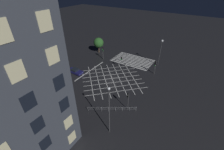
{
  "coord_description": "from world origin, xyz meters",
  "views": [
    {
      "loc": [
        -17.51,
        27.42,
        22.01
      ],
      "look_at": [
        0.0,
        0.0,
        1.08
      ],
      "focal_mm": 24.0,
      "sensor_mm": 36.0,
      "label": 1
    }
  ],
  "objects_px": {
    "traffic_light_nw_main": "(128,98)",
    "traffic_light_sw_cross": "(155,66)",
    "street_lamp_east": "(161,46)",
    "traffic_light_se_cross": "(103,51)",
    "traffic_light_median_south": "(123,58)",
    "waiting_car": "(75,71)",
    "street_tree_near": "(99,43)",
    "street_lamp_west": "(109,106)",
    "traffic_light_ne_main": "(67,77)",
    "traffic_light_sw_main": "(156,65)",
    "traffic_light_se_main": "(103,51)"
  },
  "relations": [
    {
      "from": "traffic_light_nw_main",
      "to": "traffic_light_sw_cross",
      "type": "bearing_deg",
      "value": -89.36
    },
    {
      "from": "traffic_light_nw_main",
      "to": "street_lamp_east",
      "type": "xyz_separation_m",
      "value": [
        0.72,
        -21.32,
        3.18
      ]
    },
    {
      "from": "traffic_light_nw_main",
      "to": "traffic_light_se_cross",
      "type": "xyz_separation_m",
      "value": [
        17.02,
        -15.62,
        0.01
      ]
    },
    {
      "from": "traffic_light_sw_cross",
      "to": "traffic_light_se_cross",
      "type": "distance_m",
      "value": 16.86
    },
    {
      "from": "traffic_light_median_south",
      "to": "waiting_car",
      "type": "distance_m",
      "value": 14.11
    },
    {
      "from": "street_tree_near",
      "to": "street_lamp_west",
      "type": "bearing_deg",
      "value": 129.83
    },
    {
      "from": "traffic_light_ne_main",
      "to": "waiting_car",
      "type": "bearing_deg",
      "value": 121.73
    },
    {
      "from": "traffic_light_nw_main",
      "to": "street_lamp_east",
      "type": "distance_m",
      "value": 21.56
    },
    {
      "from": "street_lamp_west",
      "to": "waiting_car",
      "type": "height_order",
      "value": "street_lamp_west"
    },
    {
      "from": "traffic_light_sw_cross",
      "to": "traffic_light_ne_main",
      "type": "relative_size",
      "value": 0.76
    },
    {
      "from": "street_lamp_west",
      "to": "street_tree_near",
      "type": "distance_m",
      "value": 33.11
    },
    {
      "from": "traffic_light_sw_main",
      "to": "waiting_car",
      "type": "distance_m",
      "value": 21.84
    },
    {
      "from": "traffic_light_sw_main",
      "to": "street_tree_near",
      "type": "relative_size",
      "value": 0.77
    },
    {
      "from": "traffic_light_se_main",
      "to": "traffic_light_median_south",
      "type": "bearing_deg",
      "value": -7.99
    },
    {
      "from": "traffic_light_sw_cross",
      "to": "traffic_light_se_cross",
      "type": "relative_size",
      "value": 0.79
    },
    {
      "from": "traffic_light_ne_main",
      "to": "street_tree_near",
      "type": "xyz_separation_m",
      "value": [
        6.29,
        -20.36,
        0.38
      ]
    },
    {
      "from": "traffic_light_median_south",
      "to": "street_lamp_west",
      "type": "relative_size",
      "value": 0.41
    },
    {
      "from": "street_lamp_east",
      "to": "street_tree_near",
      "type": "height_order",
      "value": "street_lamp_east"
    },
    {
      "from": "traffic_light_sw_cross",
      "to": "street_lamp_east",
      "type": "bearing_deg",
      "value": -174.11
    },
    {
      "from": "traffic_light_nw_main",
      "to": "street_lamp_west",
      "type": "height_order",
      "value": "street_lamp_west"
    },
    {
      "from": "traffic_light_se_main",
      "to": "street_lamp_east",
      "type": "bearing_deg",
      "value": 18.07
    },
    {
      "from": "street_tree_near",
      "to": "traffic_light_nw_main",
      "type": "bearing_deg",
      "value": 138.01
    },
    {
      "from": "traffic_light_se_cross",
      "to": "traffic_light_se_main",
      "type": "bearing_deg",
      "value": -149.92
    },
    {
      "from": "traffic_light_sw_cross",
      "to": "traffic_light_nw_main",
      "type": "xyz_separation_m",
      "value": [
        -0.18,
        16.03,
        0.61
      ]
    },
    {
      "from": "traffic_light_ne_main",
      "to": "street_lamp_east",
      "type": "xyz_separation_m",
      "value": [
        -14.31,
        -22.49,
        2.95
      ]
    },
    {
      "from": "traffic_light_ne_main",
      "to": "street_lamp_east",
      "type": "relative_size",
      "value": 0.55
    },
    {
      "from": "traffic_light_nw_main",
      "to": "waiting_car",
      "type": "xyz_separation_m",
      "value": [
        18.61,
        -4.61,
        -2.4
      ]
    },
    {
      "from": "traffic_light_se_main",
      "to": "traffic_light_sw_main",
      "type": "height_order",
      "value": "traffic_light_sw_main"
    },
    {
      "from": "street_tree_near",
      "to": "street_lamp_east",
      "type": "bearing_deg",
      "value": -174.1
    },
    {
      "from": "traffic_light_nw_main",
      "to": "street_tree_near",
      "type": "xyz_separation_m",
      "value": [
        21.32,
        -19.19,
        0.61
      ]
    },
    {
      "from": "street_lamp_west",
      "to": "traffic_light_se_cross",
      "type": "bearing_deg",
      "value": -52.28
    },
    {
      "from": "street_lamp_west",
      "to": "waiting_car",
      "type": "relative_size",
      "value": 2.17
    },
    {
      "from": "traffic_light_ne_main",
      "to": "street_tree_near",
      "type": "bearing_deg",
      "value": 107.16
    },
    {
      "from": "traffic_light_se_main",
      "to": "street_lamp_east",
      "type": "xyz_separation_m",
      "value": [
        -16.48,
        -5.38,
        3.59
      ]
    },
    {
      "from": "traffic_light_sw_cross",
      "to": "street_lamp_east",
      "type": "relative_size",
      "value": 0.42
    },
    {
      "from": "traffic_light_nw_main",
      "to": "waiting_car",
      "type": "relative_size",
      "value": 0.96
    },
    {
      "from": "traffic_light_ne_main",
      "to": "waiting_car",
      "type": "xyz_separation_m",
      "value": [
        3.58,
        -5.79,
        -2.63
      ]
    },
    {
      "from": "traffic_light_ne_main",
      "to": "traffic_light_se_main",
      "type": "bearing_deg",
      "value": 97.25
    },
    {
      "from": "traffic_light_se_main",
      "to": "traffic_light_ne_main",
      "type": "xyz_separation_m",
      "value": [
        -2.18,
        17.12,
        0.65
      ]
    },
    {
      "from": "traffic_light_sw_main",
      "to": "waiting_car",
      "type": "bearing_deg",
      "value": 31.07
    },
    {
      "from": "waiting_car",
      "to": "traffic_light_se_main",
      "type": "bearing_deg",
      "value": 82.95
    },
    {
      "from": "traffic_light_median_south",
      "to": "traffic_light_ne_main",
      "type": "bearing_deg",
      "value": -20.29
    },
    {
      "from": "traffic_light_median_south",
      "to": "street_lamp_west",
      "type": "bearing_deg",
      "value": 23.11
    },
    {
      "from": "traffic_light_sw_main",
      "to": "traffic_light_se_main",
      "type": "bearing_deg",
      "value": -0.41
    },
    {
      "from": "traffic_light_se_main",
      "to": "street_tree_near",
      "type": "xyz_separation_m",
      "value": [
        4.11,
        -3.25,
        1.02
      ]
    },
    {
      "from": "traffic_light_sw_cross",
      "to": "street_tree_near",
      "type": "distance_m",
      "value": 21.41
    },
    {
      "from": "traffic_light_ne_main",
      "to": "traffic_light_sw_main",
      "type": "xyz_separation_m",
      "value": [
        -15.02,
        -16.99,
        -0.29
      ]
    },
    {
      "from": "traffic_light_sw_main",
      "to": "street_lamp_east",
      "type": "distance_m",
      "value": 6.43
    },
    {
      "from": "waiting_car",
      "to": "street_lamp_east",
      "type": "bearing_deg",
      "value": 43.05
    },
    {
      "from": "street_lamp_east",
      "to": "traffic_light_se_cross",
      "type": "bearing_deg",
      "value": 19.27
    }
  ]
}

